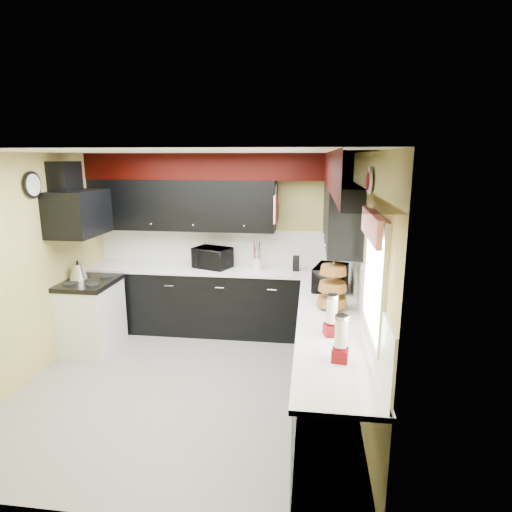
{
  "coord_description": "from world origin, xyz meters",
  "views": [
    {
      "loc": [
        1.28,
        -4.14,
        2.45
      ],
      "look_at": [
        0.63,
        0.87,
        1.28
      ],
      "focal_mm": 30.0,
      "sensor_mm": 36.0,
      "label": 1
    }
  ],
  "objects": [
    {
      "name": "pan_top",
      "position": [
        0.82,
        1.55,
        2.0
      ],
      "size": [
        0.03,
        0.22,
        0.4
      ],
      "primitive_type": null,
      "color": "black",
      "rests_on": "upper_back"
    },
    {
      "name": "hood",
      "position": [
        -1.55,
        0.75,
        1.78
      ],
      "size": [
        0.5,
        0.78,
        0.55
      ],
      "primitive_type": "cube",
      "color": "black",
      "rests_on": "wall_left"
    },
    {
      "name": "knife_block",
      "position": [
        1.1,
        1.49,
        1.04
      ],
      "size": [
        0.09,
        0.13,
        0.2
      ],
      "primitive_type": "cube",
      "rotation": [
        0.0,
        0.0,
        0.02
      ],
      "color": "black",
      "rests_on": "counter_back"
    },
    {
      "name": "cut_board",
      "position": [
        0.83,
        1.3,
        1.8
      ],
      "size": [
        0.03,
        0.26,
        0.35
      ],
      "primitive_type": "cube",
      "color": "white",
      "rests_on": "upper_back"
    },
    {
      "name": "counter_right",
      "position": [
        1.5,
        -0.3,
        0.92
      ],
      "size": [
        0.64,
        3.02,
        0.04
      ],
      "primitive_type": "cube",
      "color": "white",
      "rests_on": "cab_right"
    },
    {
      "name": "soffit_back",
      "position": [
        0.0,
        1.62,
        2.33
      ],
      "size": [
        3.6,
        0.36,
        0.35
      ],
      "primitive_type": "cube",
      "color": "black",
      "rests_on": "wall_back"
    },
    {
      "name": "kettle",
      "position": [
        -1.65,
        0.79,
        1.02
      ],
      "size": [
        0.27,
        0.27,
        0.2
      ],
      "primitive_type": null,
      "rotation": [
        0.0,
        0.0,
        -0.24
      ],
      "color": "#BABABE",
      "rests_on": "cooktop"
    },
    {
      "name": "microwave",
      "position": [
        1.53,
        0.71,
        1.08
      ],
      "size": [
        0.45,
        0.57,
        0.28
      ],
      "primitive_type": "imported",
      "rotation": [
        0.0,
        0.0,
        1.34
      ],
      "color": "black",
      "rests_on": "counter_right"
    },
    {
      "name": "cab_right",
      "position": [
        1.5,
        -0.3,
        0.45
      ],
      "size": [
        0.6,
        3.0,
        0.9
      ],
      "primitive_type": "cube",
      "color": "black",
      "rests_on": "ground"
    },
    {
      "name": "stove",
      "position": [
        -1.5,
        0.75,
        0.43
      ],
      "size": [
        0.6,
        0.75,
        0.86
      ],
      "primitive_type": "cube",
      "color": "white",
      "rests_on": "ground"
    },
    {
      "name": "toaster_oven",
      "position": [
        -0.07,
        1.52,
        1.08
      ],
      "size": [
        0.6,
        0.56,
        0.28
      ],
      "primitive_type": "imported",
      "rotation": [
        0.0,
        0.0,
        -0.38
      ],
      "color": "black",
      "rests_on": "counter_back"
    },
    {
      "name": "wall_back",
      "position": [
        0.0,
        1.8,
        1.25
      ],
      "size": [
        3.6,
        0.06,
        2.5
      ],
      "primitive_type": "cube",
      "color": "#E0C666",
      "rests_on": "ground"
    },
    {
      "name": "utensil_crock",
      "position": [
        0.57,
        1.49,
        1.02
      ],
      "size": [
        0.19,
        0.19,
        0.16
      ],
      "primitive_type": "cylinder",
      "rotation": [
        0.0,
        0.0,
        -0.4
      ],
      "color": "silver",
      "rests_on": "counter_back"
    },
    {
      "name": "baskets",
      "position": [
        1.52,
        0.05,
        1.18
      ],
      "size": [
        0.27,
        0.27,
        0.5
      ],
      "primitive_type": null,
      "color": "brown",
      "rests_on": "upper_right"
    },
    {
      "name": "pan_mid",
      "position": [
        0.82,
        1.42,
        1.75
      ],
      "size": [
        0.03,
        0.28,
        0.46
      ],
      "primitive_type": null,
      "color": "black",
      "rests_on": "upper_back"
    },
    {
      "name": "pan_low",
      "position": [
        0.82,
        1.68,
        1.72
      ],
      "size": [
        0.03,
        0.24,
        0.42
      ],
      "primitive_type": null,
      "color": "black",
      "rests_on": "upper_back"
    },
    {
      "name": "cab_back",
      "position": [
        0.0,
        1.5,
        0.45
      ],
      "size": [
        3.6,
        0.6,
        0.9
      ],
      "primitive_type": "cube",
      "color": "black",
      "rests_on": "ground"
    },
    {
      "name": "ceiling",
      "position": [
        0.0,
        0.0,
        2.5
      ],
      "size": [
        3.6,
        3.6,
        0.06
      ],
      "primitive_type": "cube",
      "color": "white",
      "rests_on": "wall_back"
    },
    {
      "name": "upper_right",
      "position": [
        1.62,
        0.9,
        1.8
      ],
      "size": [
        0.35,
        1.8,
        0.7
      ],
      "primitive_type": "cube",
      "color": "black",
      "rests_on": "wall_right"
    },
    {
      "name": "wall_left",
      "position": [
        -1.8,
        0.0,
        1.25
      ],
      "size": [
        0.06,
        3.6,
        2.5
      ],
      "primitive_type": "cube",
      "color": "#E0C666",
      "rests_on": "ground"
    },
    {
      "name": "valance",
      "position": [
        1.73,
        -0.9,
        1.95
      ],
      "size": [
        0.04,
        0.88,
        0.2
      ],
      "primitive_type": "cube",
      "color": "red",
      "rests_on": "wall_right"
    },
    {
      "name": "cooktop",
      "position": [
        -1.5,
        0.75,
        0.89
      ],
      "size": [
        0.62,
        0.77,
        0.06
      ],
      "primitive_type": "cube",
      "color": "black",
      "rests_on": "stove"
    },
    {
      "name": "upper_back",
      "position": [
        -0.5,
        1.62,
        1.8
      ],
      "size": [
        2.6,
        0.35,
        0.7
      ],
      "primitive_type": "cube",
      "color": "black",
      "rests_on": "wall_back"
    },
    {
      "name": "dispenser_b",
      "position": [
        1.53,
        -1.11,
        1.1
      ],
      "size": [
        0.14,
        0.14,
        0.32
      ],
      "primitive_type": null,
      "rotation": [
        0.0,
        0.0,
        -0.17
      ],
      "color": "maroon",
      "rests_on": "counter_right"
    },
    {
      "name": "counter_back",
      "position": [
        0.0,
        1.5,
        0.92
      ],
      "size": [
        3.62,
        0.64,
        0.04
      ],
      "primitive_type": "cube",
      "color": "white",
      "rests_on": "cab_back"
    },
    {
      "name": "deco_plate",
      "position": [
        1.77,
        -0.35,
        2.25
      ],
      "size": [
        0.03,
        0.24,
        0.24
      ],
      "primitive_type": null,
      "color": "white",
      "rests_on": "wall_right"
    },
    {
      "name": "splash_right",
      "position": [
        1.79,
        0.0,
        1.19
      ],
      "size": [
        0.02,
        3.6,
        0.5
      ],
      "primitive_type": "cube",
      "color": "white",
      "rests_on": "counter_right"
    },
    {
      "name": "clock",
      "position": [
        -1.77,
        0.25,
        2.15
      ],
      "size": [
        0.03,
        0.3,
        0.3
      ],
      "primitive_type": null,
      "color": "black",
      "rests_on": "wall_left"
    },
    {
      "name": "hood_duct",
      "position": [
        -1.68,
        0.75,
        2.2
      ],
      "size": [
        0.24,
        0.4,
        0.4
      ],
      "primitive_type": "cube",
      "color": "black",
      "rests_on": "wall_left"
    },
    {
      "name": "splash_back",
      "position": [
        0.0,
        1.79,
        1.19
      ],
      "size": [
        3.6,
        0.02,
        0.5
      ],
      "primitive_type": "cube",
      "color": "white",
      "rests_on": "counter_back"
    },
    {
      "name": "wall_right",
      "position": [
        1.8,
        0.0,
        1.25
      ],
      "size": [
        0.06,
        3.6,
        2.5
      ],
      "primitive_type": "cube",
      "color": "#E0C666",
      "rests_on": "ground"
    },
    {
      "name": "dispenser_a",
      "position": [
        1.48,
        -0.63,
        1.1
      ],
      "size": [
        0.15,
        0.15,
        0.33
      ],
      "primitive_type": null,
      "rotation": [
        0.0,
        0.0,
        0.25
      ],
      "color": "maroon",
      "rests_on": "counter_right"
    },
    {
      "name": "soffit_right",
      "position": [
        1.62,
        -0.18,
        2.33
      ],
      "size": [
        0.36,
        3.24,
        0.35
      ],
      "primitive_type": "cube",
      "color": "black",
      "rests_on": "wall_right"
    },
    {
      "name": "window",
      "position": [
        1.79,
        -0.9,
        1.55
      ],
      "size": [
        0.03,
        0.86,
        0.96
      ],
      "primitive_type": null,
      "color": "white",
      "rests_on": "wall_right"
    },
    {
      "name": "ground",
      "position": [
        0.0,
        0.0,
        0.0
      ],
      "size": [
        3.6,
        3.6,
        0.0
      ],
      "primitive_type": "plane",
      "color": "gray",
      "rests_on": "ground"
    }
  ]
}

